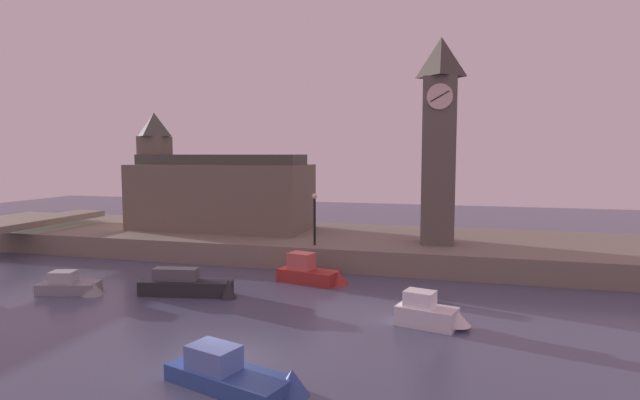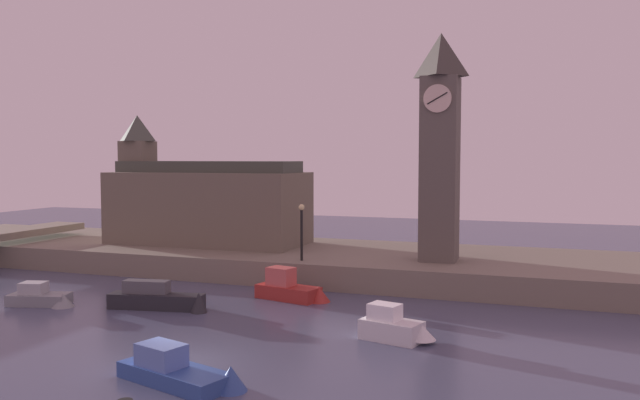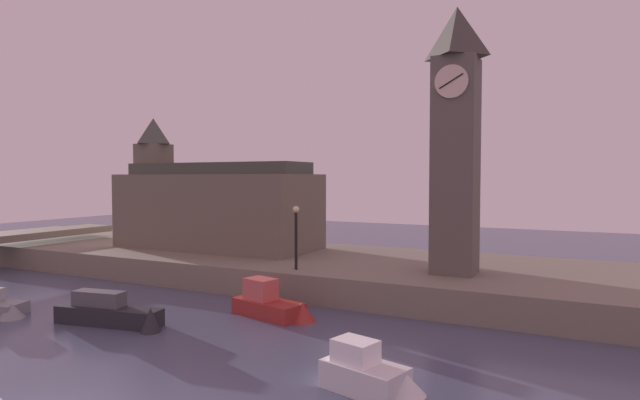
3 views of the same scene
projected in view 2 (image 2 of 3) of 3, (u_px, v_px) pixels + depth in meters
ground_plane at (181, 363)px, 24.18m from camera, size 120.00×120.00×0.00m
far_embankment at (343, 262)px, 42.93m from camera, size 70.00×12.00×1.50m
clock_tower at (440, 144)px, 38.34m from camera, size 2.35×2.39×13.49m
parliament_hall at (203, 202)px, 46.71m from camera, size 14.05×6.05×9.34m
streetlamp at (302, 225)px, 38.66m from camera, size 0.36×0.36×3.40m
boat_cruiser_grey at (45, 298)px, 33.58m from camera, size 3.92×2.12×1.23m
boat_ferry_white at (396, 327)px, 27.06m from camera, size 3.39×1.93×1.53m
boat_barge_dark at (162, 299)px, 32.68m from camera, size 5.51×1.95×1.61m
boat_tour_blue at (188, 373)px, 21.76m from camera, size 5.27×2.73×1.55m
boat_dinghy_red at (293, 289)px, 34.88m from camera, size 4.42×2.21×1.76m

